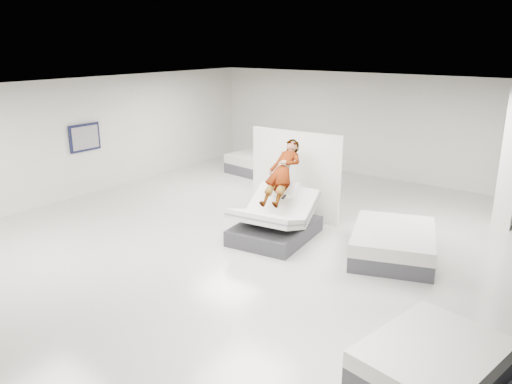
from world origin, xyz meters
TOP-DOWN VIEW (x-y plane):
  - room at (0.00, 0.00)m, footprint 14.00×14.04m
  - hero_bed at (0.15, 0.82)m, footprint 1.65×2.07m
  - person at (0.11, 1.13)m, footprint 0.79×1.54m
  - remote at (0.37, 0.80)m, footprint 0.07×0.15m
  - divider_panel at (-0.27, 2.28)m, footprint 2.33×0.25m
  - flat_bed_right_far at (2.58, 1.41)m, footprint 2.12×2.44m
  - flat_bed_right_near at (4.42, -1.97)m, footprint 1.73×2.08m
  - flat_bed_left_far at (-3.16, 5.21)m, footprint 2.44×1.96m
  - column at (4.00, 4.50)m, footprint 0.40×0.40m
  - wall_poster at (-5.93, 0.50)m, footprint 0.06×0.95m

SIDE VIEW (x-z plane):
  - flat_bed_right_near at x=4.42m, z-range 0.00..0.51m
  - flat_bed_right_far at x=2.58m, z-range 0.00..0.57m
  - flat_bed_left_far at x=-3.16m, z-range 0.00..0.61m
  - hero_bed at x=0.15m, z-range -0.20..0.94m
  - remote at x=0.37m, z-range 0.95..1.03m
  - divider_panel at x=-0.27m, z-range 0.00..2.11m
  - person at x=0.11m, z-range 0.42..1.99m
  - room at x=0.00m, z-range 0.00..3.20m
  - column at x=4.00m, z-range 0.00..3.20m
  - wall_poster at x=-5.93m, z-range 1.23..1.98m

